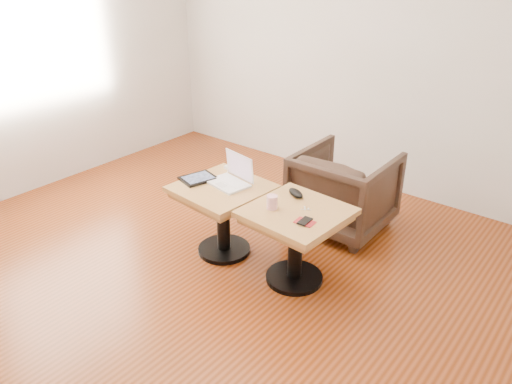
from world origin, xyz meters
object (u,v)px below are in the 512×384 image
Objects in this scene: side_table_right at (296,228)px; laptop at (232,178)px; armchair at (344,190)px; striped_cup at (272,202)px; side_table_left at (223,203)px.

laptop reaches higher than side_table_right.
armchair reaches higher than side_table_right.
striped_cup is 0.98m from armchair.
side_table_left is 0.90× the size of armchair.
side_table_right is 0.25m from striped_cup.
side_table_right is at bearing 30.31° from striped_cup.
armchair is (0.51, 0.89, -0.08)m from side_table_left.
side_table_right is at bearing 6.68° from laptop.
side_table_right is 6.95× the size of striped_cup.
side_table_left is 1.96× the size of laptop.
side_table_right is at bearing 97.37° from armchair.
striped_cup is at bearing -0.53° from side_table_left.
armchair is at bearing 70.11° from laptop.
laptop is (0.02, 0.08, 0.18)m from side_table_left.
side_table_left is at bearing 59.91° from armchair.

